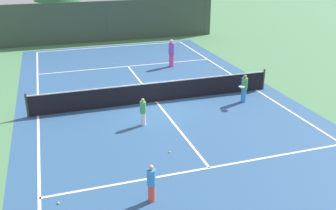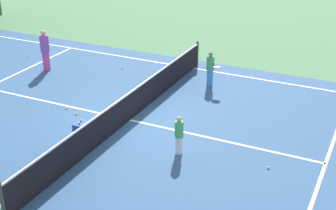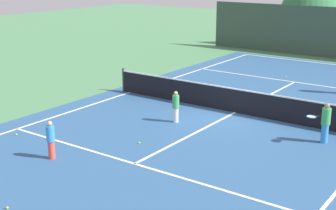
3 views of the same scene
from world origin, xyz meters
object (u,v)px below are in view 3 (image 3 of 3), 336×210
at_px(tennis_ball_6, 286,77).
at_px(tennis_ball_8, 257,98).
at_px(ball_crate, 216,98).
at_px(tennis_ball_3, 16,134).
at_px(tennis_ball_5, 7,208).
at_px(player_3, 325,122).
at_px(tennis_ball_1, 139,143).
at_px(player_1, 176,106).
at_px(player_2, 51,140).
at_px(tennis_ball_2, 247,100).
at_px(tennis_ball_0, 140,90).

xyz_separation_m(tennis_ball_6, tennis_ball_8, (0.58, -4.73, 0.00)).
bearing_deg(ball_crate, tennis_ball_6, 83.89).
distance_m(tennis_ball_3, tennis_ball_8, 10.44).
relative_size(ball_crate, tennis_ball_5, 6.96).
relative_size(player_3, ball_crate, 3.01).
bearing_deg(tennis_ball_3, tennis_ball_1, 24.70).
bearing_deg(player_1, player_2, -101.87).
relative_size(player_2, tennis_ball_2, 18.33).
distance_m(player_1, tennis_ball_0, 5.05).
bearing_deg(tennis_ball_0, tennis_ball_2, 15.07).
relative_size(tennis_ball_6, tennis_ball_8, 1.00).
bearing_deg(tennis_ball_8, player_3, -41.81).
bearing_deg(player_3, tennis_ball_3, -148.45).
bearing_deg(tennis_ball_8, player_1, -102.38).
height_order(player_2, player_3, player_3).
bearing_deg(tennis_ball_0, tennis_ball_5, -67.37).
bearing_deg(player_2, tennis_ball_3, 165.19).
bearing_deg(tennis_ball_6, tennis_ball_3, -106.64).
distance_m(player_2, tennis_ball_6, 14.80).
distance_m(ball_crate, tennis_ball_3, 8.53).
bearing_deg(tennis_ball_6, player_1, -92.91).
distance_m(tennis_ball_1, tennis_ball_6, 12.17).
bearing_deg(tennis_ball_5, tennis_ball_1, 91.75).
bearing_deg(player_2, player_1, 78.13).
bearing_deg(tennis_ball_8, tennis_ball_1, -95.69).
relative_size(player_2, ball_crate, 2.63).
bearing_deg(tennis_ball_0, tennis_ball_8, 20.31).
xyz_separation_m(tennis_ball_1, tennis_ball_5, (0.16, -5.36, 0.00)).
distance_m(tennis_ball_1, tennis_ball_2, 6.88).
xyz_separation_m(tennis_ball_0, tennis_ball_1, (4.38, -5.54, 0.00)).
relative_size(tennis_ball_1, tennis_ball_5, 1.00).
relative_size(tennis_ball_3, tennis_ball_5, 1.00).
height_order(tennis_ball_0, tennis_ball_8, same).
bearing_deg(player_1, tennis_ball_2, 78.87).
xyz_separation_m(player_1, tennis_ball_5, (0.48, -7.96, -0.58)).
bearing_deg(player_1, tennis_ball_8, 77.62).
height_order(player_1, tennis_ball_6, player_1).
distance_m(player_1, player_3, 5.39).
bearing_deg(tennis_ball_2, player_3, -35.74).
distance_m(player_1, ball_crate, 3.35).
xyz_separation_m(player_1, tennis_ball_3, (-3.70, -4.45, -0.58)).
height_order(tennis_ball_1, tennis_ball_2, same).
xyz_separation_m(player_3, ball_crate, (-5.46, 2.25, -0.54)).
xyz_separation_m(player_2, tennis_ball_3, (-2.62, 0.69, -0.59)).
bearing_deg(player_3, tennis_ball_8, 138.19).
relative_size(player_1, tennis_ball_0, 18.29).
distance_m(tennis_ball_2, tennis_ball_3, 9.82).
distance_m(tennis_ball_0, tennis_ball_8, 5.46).
distance_m(tennis_ball_3, tennis_ball_5, 5.46).
xyz_separation_m(tennis_ball_1, tennis_ball_8, (0.74, 7.44, 0.00)).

